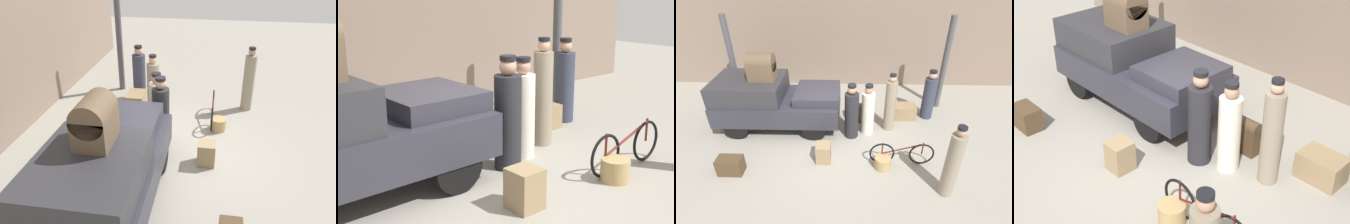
% 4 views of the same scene
% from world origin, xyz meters
% --- Properties ---
extents(ground_plane, '(30.00, 30.00, 0.00)m').
position_xyz_m(ground_plane, '(0.00, 0.00, 0.00)').
color(ground_plane, gray).
extents(canopy_pillar_right, '(0.19, 0.19, 3.14)m').
position_xyz_m(canopy_pillar_right, '(3.47, 2.26, 1.57)').
color(canopy_pillar_right, '#4C4C51').
rests_on(canopy_pillar_right, ground).
extents(truck, '(3.70, 1.75, 1.58)m').
position_xyz_m(truck, '(-1.97, 0.96, 0.88)').
color(truck, black).
rests_on(truck, ground).
extents(bicycle, '(1.66, 0.04, 0.69)m').
position_xyz_m(bicycle, '(1.71, -0.80, 0.33)').
color(bicycle, black).
rests_on(bicycle, ground).
extents(wicker_basket, '(0.41, 0.41, 0.33)m').
position_xyz_m(wicker_basket, '(1.22, -0.97, 0.16)').
color(wicker_basket, tan).
rests_on(wicker_basket, ground).
extents(porter_with_bicycle, '(0.32, 0.32, 1.86)m').
position_xyz_m(porter_with_bicycle, '(2.58, -1.75, 0.87)').
color(porter_with_bicycle, gray).
rests_on(porter_with_bicycle, ground).
extents(porter_standing_middle, '(0.38, 0.38, 1.61)m').
position_xyz_m(porter_standing_middle, '(0.90, 0.59, 0.73)').
color(porter_standing_middle, silver).
rests_on(porter_standing_middle, ground).
extents(conductor_in_dark_uniform, '(0.40, 0.40, 1.70)m').
position_xyz_m(conductor_in_dark_uniform, '(0.41, 0.40, 0.77)').
color(conductor_in_dark_uniform, '#232328').
rests_on(conductor_in_dark_uniform, ground).
extents(porter_carrying_trunk, '(0.33, 0.33, 1.84)m').
position_xyz_m(porter_carrying_trunk, '(1.57, 0.81, 0.85)').
color(porter_carrying_trunk, gray).
rests_on(porter_carrying_trunk, ground).
extents(porter_lifting_near_truck, '(0.39, 0.39, 1.66)m').
position_xyz_m(porter_lifting_near_truck, '(2.91, 1.53, 0.76)').
color(porter_lifting_near_truck, '#33384C').
rests_on(porter_lifting_near_truck, ground).
extents(trunk_barrel_dark, '(0.64, 0.26, 0.66)m').
position_xyz_m(trunk_barrel_dark, '(0.72, 1.19, 0.35)').
color(trunk_barrel_dark, '#4C3823').
rests_on(trunk_barrel_dark, ground).
extents(suitcase_small_leather, '(0.73, 0.51, 0.46)m').
position_xyz_m(suitcase_small_leather, '(2.15, 1.46, 0.23)').
color(suitcase_small_leather, '#937A56').
rests_on(suitcase_small_leather, ground).
extents(trunk_wicker_pale, '(0.37, 0.38, 0.53)m').
position_xyz_m(trunk_wicker_pale, '(-0.32, -0.73, 0.26)').
color(trunk_wicker_pale, '#937A56').
rests_on(trunk_wicker_pale, ground).
extents(trunk_on_truck_roof, '(0.74, 0.54, 0.79)m').
position_xyz_m(trunk_on_truck_roof, '(-2.18, 0.96, 1.97)').
color(trunk_on_truck_roof, brown).
rests_on(trunk_on_truck_roof, truck).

